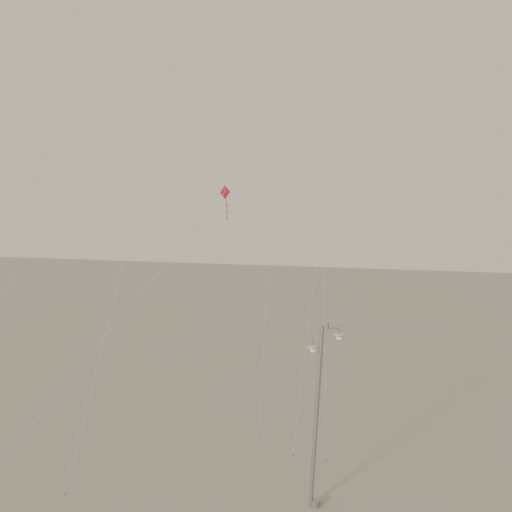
# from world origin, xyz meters

# --- Properties ---
(street_lamp) EXTENTS (1.59, 0.71, 8.12)m
(street_lamp) POSITION_xyz_m (1.26, 5.38, 4.33)
(street_lamp) COLOR #95989D
(street_lamp) RESTS_ON ground
(kite_1) EXTENTS (6.86, 3.59, 27.52)m
(kite_1) POSITION_xyz_m (-5.05, 6.25, 19.83)
(kite_1) COLOR #2B2723
(kite_1) RESTS_ON ground
(kite_3) EXTENTS (9.75, 8.77, 13.76)m
(kite_3) POSITION_xyz_m (-5.63, 4.36, 9.86)
(kite_3) COLOR maroon
(kite_3) RESTS_ON ground
(kite_5) EXTENTS (3.10, 17.19, 28.55)m
(kite_5) POSITION_xyz_m (-1.33, 23.36, 22.09)
(kite_5) COLOR #AE5B1D
(kite_5) RESTS_ON ground
(kite_7) EXTENTS (1.24, 2.95, 29.94)m
(kite_7) POSITION_xyz_m (-2.43, 14.95, 23.35)
(kite_7) COLOR maroon
(kite_7) RESTS_ON ground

